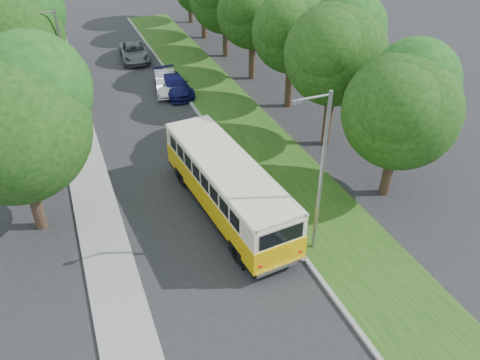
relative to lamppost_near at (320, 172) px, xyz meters
name	(u,v)px	position (x,y,z in m)	size (l,w,h in m)	color
ground	(210,238)	(-4.21, 2.50, -4.37)	(120.00, 120.00, 0.00)	#28282B
curb	(240,170)	(-0.61, 7.50, -4.29)	(0.20, 70.00, 0.15)	gray
grass_verge	(276,162)	(1.74, 7.50, -4.30)	(4.50, 70.00, 0.13)	#1F4713
sidewalk	(95,202)	(-9.01, 7.50, -4.31)	(2.20, 70.00, 0.12)	gray
treeline	(168,14)	(-1.06, 20.49, 1.56)	(24.27, 41.91, 9.46)	#332319
lamppost_near	(320,172)	(0.00, 0.00, 0.00)	(1.71, 0.16, 8.00)	gray
lamppost_far	(63,61)	(-8.91, 18.50, -0.25)	(1.71, 0.16, 7.50)	gray
warning_sign	(80,119)	(-8.71, 14.48, -2.66)	(0.56, 0.10, 2.50)	gray
vintage_bus	(227,187)	(-2.67, 4.11, -2.80)	(2.72, 10.57, 3.14)	yellow
car_silver	(207,132)	(-1.21, 11.75, -3.72)	(1.52, 3.79, 1.29)	#B6B7BC
car_white	(166,83)	(-1.69, 20.52, -3.64)	(1.55, 4.45, 1.46)	white
car_blue	(174,84)	(-1.21, 19.95, -3.64)	(2.05, 5.03, 1.46)	#121450
car_grey	(134,52)	(-2.58, 28.55, -3.65)	(2.40, 5.21, 1.45)	#5C5F64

